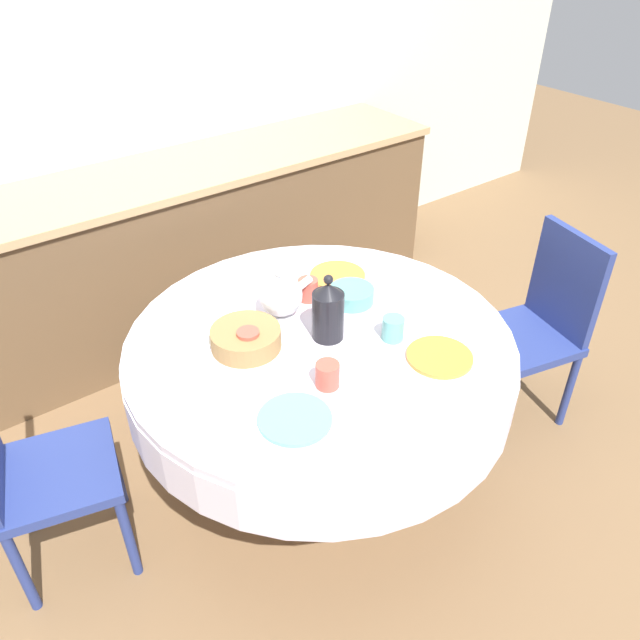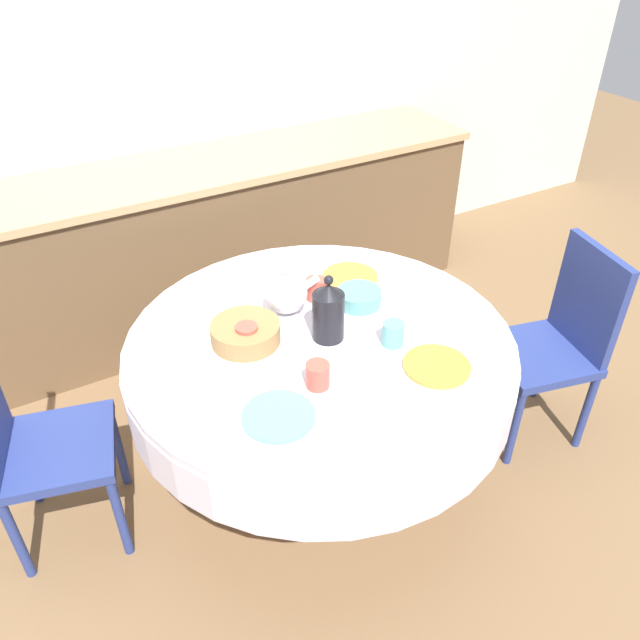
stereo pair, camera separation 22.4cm
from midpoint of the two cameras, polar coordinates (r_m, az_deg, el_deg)
The scene contains 18 objects.
ground_plane at distance 2.79m, azimuth -2.37°, elevation -13.83°, with size 12.00×12.00×0.00m, color brown.
wall_back at distance 3.50m, azimuth -20.41°, elevation 19.91°, with size 7.00×0.05×2.60m.
kitchen_counter at distance 3.50m, azimuth -15.78°, elevation 5.74°, with size 3.24×0.64×0.92m.
dining_table at distance 2.36m, azimuth -2.72°, elevation -4.07°, with size 1.44×1.44×0.73m.
chair_left at distance 2.89m, azimuth 17.34°, elevation -0.16°, with size 0.48×0.48×0.92m.
chair_right at distance 2.40m, azimuth -27.74°, elevation -11.80°, with size 0.49×0.49×0.92m.
plate_near_left at distance 1.96m, azimuth -5.63°, elevation -9.13°, with size 0.23×0.23×0.01m, color #60BCB7.
cup_near_left at distance 2.05m, azimuth -2.44°, elevation -5.17°, with size 0.08×0.08×0.09m, color #CC4C3D.
plate_near_right at distance 2.21m, azimuth 8.04°, elevation -3.47°, with size 0.23×0.23×0.01m, color orange.
cup_near_right at distance 2.26m, azimuth 3.89°, elevation -0.88°, with size 0.08×0.08×0.09m, color #5BA39E.
plate_far_left at distance 2.38m, azimuth -13.30°, elevation -0.95°, with size 0.23×0.23×0.01m, color white.
cup_far_left at distance 2.22m, azimuth -9.43°, elevation -2.07°, with size 0.08×0.08×0.09m, color #CC4C3D.
plate_far_right at distance 2.64m, azimuth -0.81°, elevation 4.01°, with size 0.23×0.23×0.01m, color orange.
cup_far_right at distance 2.48m, azimuth -3.70°, elevation 2.72°, with size 0.08×0.08×0.09m, color #CC4C3D.
coffee_carafe at distance 2.23m, azimuth -2.13°, elevation 0.71°, with size 0.12×0.12×0.26m.
teapot at distance 2.36m, azimuth -6.28°, elevation 2.19°, with size 0.23×0.17×0.21m.
bread_basket at distance 2.25m, azimuth -9.63°, elevation -1.77°, with size 0.25×0.25×0.08m, color olive.
fruit_bowl at distance 2.47m, azimuth 0.31°, elevation 2.21°, with size 0.18×0.18×0.06m, color #569993.
Camera 1 is at (-1.10, -1.47, 2.10)m, focal length 35.00 mm.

